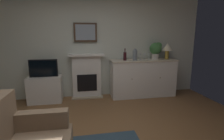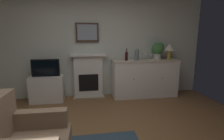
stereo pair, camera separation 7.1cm
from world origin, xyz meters
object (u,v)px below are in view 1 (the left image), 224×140
object	(u,v)px
sideboard_cabinet	(143,78)
table_lamp	(167,48)
wine_bottle	(125,56)
tv_cabinet	(45,89)
potted_plant_small	(156,49)
framed_picture	(85,32)
tv_set	(44,68)
wine_glass_left	(140,55)
vase_decorative	(135,55)
fireplace_unit	(87,76)
wine_glass_right	(149,55)
wine_glass_center	(144,55)

from	to	relation	value
sideboard_cabinet	table_lamp	bearing A→B (deg)	0.00
wine_bottle	tv_cabinet	world-z (taller)	wine_bottle
table_lamp	potted_plant_small	size ratio (longest dim) A/B	0.93
framed_picture	tv_set	bearing A→B (deg)	-166.69
sideboard_cabinet	wine_glass_left	size ratio (longest dim) A/B	10.10
vase_decorative	tv_set	world-z (taller)	vase_decorative
fireplace_unit	tv_set	xyz separation A→B (m)	(-0.97, -0.19, 0.26)
table_lamp	vase_decorative	xyz separation A→B (m)	(-0.87, -0.05, -0.14)
fireplace_unit	tv_cabinet	world-z (taller)	fireplace_unit
table_lamp	wine_bottle	distance (m)	1.13
sideboard_cabinet	tv_cabinet	bearing A→B (deg)	179.64
fireplace_unit	tv_cabinet	size ratio (longest dim) A/B	1.47
wine_glass_right	potted_plant_small	bearing A→B (deg)	5.79
wine_glass_right	tv_set	distance (m)	2.54
fireplace_unit	vase_decorative	world-z (taller)	vase_decorative
tv_cabinet	tv_set	size ratio (longest dim) A/B	1.21
fireplace_unit	wine_glass_left	xyz separation A→B (m)	(1.34, -0.16, 0.52)
wine_glass_center	wine_glass_right	bearing A→B (deg)	-2.37
tv_cabinet	vase_decorative	bearing A→B (deg)	-1.73
sideboard_cabinet	framed_picture	bearing A→B (deg)	171.08
framed_picture	wine_glass_left	world-z (taller)	framed_picture
wine_glass_center	sideboard_cabinet	bearing A→B (deg)	-133.42
fireplace_unit	wine_glass_right	xyz separation A→B (m)	(1.56, -0.15, 0.52)
table_lamp	wine_glass_right	size ratio (longest dim) A/B	2.42
wine_glass_left	potted_plant_small	distance (m)	0.44
wine_glass_center	tv_set	xyz separation A→B (m)	(-2.42, -0.04, -0.25)
wine_bottle	potted_plant_small	bearing A→B (deg)	4.34
fireplace_unit	wine_glass_right	size ratio (longest dim) A/B	6.67
fireplace_unit	table_lamp	world-z (taller)	table_lamp
wine_glass_left	potted_plant_small	bearing A→B (deg)	3.62
table_lamp	vase_decorative	distance (m)	0.88
wine_glass_center	tv_set	distance (m)	2.44
fireplace_unit	wine_glass_right	bearing A→B (deg)	-5.58
framed_picture	vase_decorative	bearing A→B (deg)	-13.08
fireplace_unit	sideboard_cabinet	bearing A→B (deg)	-7.12
vase_decorative	wine_glass_left	bearing A→B (deg)	22.82
wine_glass_right	potted_plant_small	world-z (taller)	potted_plant_small
sideboard_cabinet	potted_plant_small	distance (m)	0.80
sideboard_cabinet	wine_glass_left	bearing A→B (deg)	167.02
framed_picture	potted_plant_small	distance (m)	1.81
sideboard_cabinet	tv_cabinet	size ratio (longest dim) A/B	2.22
fireplace_unit	sideboard_cabinet	size ratio (longest dim) A/B	0.66
table_lamp	wine_glass_center	distance (m)	0.62
tv_cabinet	tv_set	xyz separation A→B (m)	(0.00, -0.02, 0.51)
framed_picture	wine_glass_center	world-z (taller)	framed_picture
wine_glass_center	wine_glass_right	xyz separation A→B (m)	(0.11, -0.00, 0.00)
framed_picture	fireplace_unit	bearing A→B (deg)	-90.00
sideboard_cabinet	wine_glass_right	world-z (taller)	wine_glass_right
wine_bottle	wine_glass_left	distance (m)	0.41
framed_picture	sideboard_cabinet	xyz separation A→B (m)	(1.42, -0.22, -1.14)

